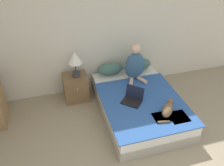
% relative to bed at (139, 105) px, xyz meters
% --- Properties ---
extents(wall_back, '(5.89, 0.05, 2.55)m').
position_rel_bed_xyz_m(wall_back, '(-0.17, 1.07, 1.08)').
color(wall_back, beige).
rests_on(wall_back, ground_plane).
extents(bed, '(1.39, 2.00, 0.39)m').
position_rel_bed_xyz_m(bed, '(0.00, 0.00, 0.00)').
color(bed, '#9E998E').
rests_on(bed, ground_plane).
extents(pillow_near, '(0.54, 0.25, 0.26)m').
position_rel_bed_xyz_m(pillow_near, '(-0.31, 0.86, 0.33)').
color(pillow_near, '#42665B').
rests_on(pillow_near, bed).
extents(pillow_far, '(0.54, 0.25, 0.26)m').
position_rel_bed_xyz_m(pillow_far, '(0.30, 0.86, 0.33)').
color(pillow_far, '#42665B').
rests_on(pillow_far, bed).
extents(person_sitting, '(0.39, 0.38, 0.75)m').
position_rel_bed_xyz_m(person_sitting, '(0.11, 0.57, 0.52)').
color(person_sitting, '#33567A').
rests_on(person_sitting, bed).
extents(cat_tabby, '(0.42, 0.41, 0.17)m').
position_rel_bed_xyz_m(cat_tabby, '(0.27, -0.54, 0.29)').
color(cat_tabby, brown).
rests_on(cat_tabby, bed).
extents(laptop_open, '(0.43, 0.43, 0.25)m').
position_rel_bed_xyz_m(laptop_open, '(-0.17, -0.09, 0.25)').
color(laptop_open, black).
rests_on(laptop_open, bed).
extents(nightstand, '(0.46, 0.46, 0.51)m').
position_rel_bed_xyz_m(nightstand, '(-1.04, 0.78, 0.06)').
color(nightstand, brown).
rests_on(nightstand, ground_plane).
extents(table_lamp, '(0.27, 0.27, 0.52)m').
position_rel_bed_xyz_m(table_lamp, '(-1.00, 0.79, 0.68)').
color(table_lamp, '#38383D').
rests_on(table_lamp, nightstand).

